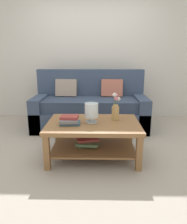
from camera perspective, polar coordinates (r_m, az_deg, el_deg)
The scene contains 7 objects.
ground_plane at distance 3.29m, azimuth -1.40°, elevation -8.68°, with size 10.00×10.00×0.00m, color #ADA393.
back_wall at distance 4.66m, azimuth -0.62°, elevation 15.32°, with size 6.40×0.12×2.70m, color beige.
couch at distance 3.99m, azimuth -0.87°, elevation 1.11°, with size 2.04×0.90×1.06m.
coffee_table at distance 2.80m, azimuth -0.17°, elevation -5.47°, with size 1.19×0.82×0.48m.
book_stack_main at distance 2.70m, azimuth -6.47°, elevation -2.20°, with size 0.26×0.23×0.10m.
glass_hurricane_vase at distance 2.72m, azimuth -0.54°, elevation 0.29°, with size 0.17×0.17×0.25m.
flower_pitcher at distance 2.84m, azimuth 5.91°, elevation 0.87°, with size 0.11×0.11×0.37m.
Camera 1 is at (0.13, -3.01, 1.32)m, focal length 34.09 mm.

